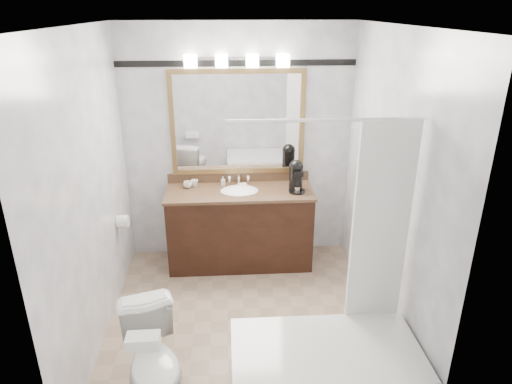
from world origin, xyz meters
TOP-DOWN VIEW (x-y plane):
  - room at (0.00, 0.00)m, footprint 2.42×2.62m
  - vanity at (0.00, 1.02)m, footprint 1.53×0.58m
  - mirror at (0.00, 1.28)m, footprint 1.40×0.04m
  - vanity_light_bar at (0.00, 1.23)m, footprint 1.02×0.14m
  - accent_stripe at (0.00, 1.29)m, footprint 2.40×0.01m
  - bathtub at (0.55, -0.90)m, footprint 1.30×0.75m
  - tp_roll at (-1.14, 0.66)m, footprint 0.11×0.12m
  - toilet at (-0.65, -0.87)m, footprint 0.58×0.77m
  - tissue_box at (-0.65, -1.12)m, footprint 0.21×0.12m
  - coffee_maker at (0.58, 0.98)m, footprint 0.17×0.21m
  - cup_left at (-0.54, 1.13)m, footprint 0.10×0.10m
  - cup_right at (-0.47, 1.17)m, footprint 0.10×0.10m
  - soap_bottle_a at (-0.17, 1.17)m, footprint 0.04×0.05m
  - soap_bar at (0.03, 1.13)m, footprint 0.10×0.08m

SIDE VIEW (x-z plane):
  - bathtub at x=0.55m, z-range -0.70..1.26m
  - toilet at x=-0.65m, z-range 0.00..0.70m
  - vanity at x=0.00m, z-range -0.04..0.93m
  - tp_roll at x=-1.14m, z-range 0.64..0.76m
  - tissue_box at x=-0.65m, z-range 0.70..0.79m
  - soap_bar at x=0.03m, z-range 0.85..0.88m
  - cup_left at x=-0.54m, z-range 0.85..0.92m
  - cup_right at x=-0.47m, z-range 0.85..0.92m
  - soap_bottle_a at x=-0.17m, z-range 0.85..0.95m
  - coffee_maker at x=0.58m, z-range 0.85..1.18m
  - room at x=0.00m, z-range -0.01..2.51m
  - mirror at x=0.00m, z-range 0.95..2.05m
  - accent_stripe at x=0.00m, z-range 2.07..2.13m
  - vanity_light_bar at x=0.00m, z-range 2.07..2.19m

